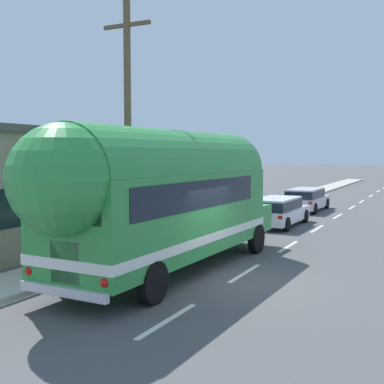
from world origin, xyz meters
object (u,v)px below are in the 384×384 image
painted_bus (163,194)px  car_second (306,198)px  utility_pole (128,125)px  car_lead (278,210)px

painted_bus → car_second: 17.70m
utility_pole → car_lead: size_ratio=1.81×
painted_bus → car_lead: bearing=89.6°
car_lead → car_second: (-0.29, 6.86, 0.00)m
utility_pole → painted_bus: utility_pole is taller
utility_pole → car_second: utility_pole is taller
utility_pole → car_second: 16.15m
utility_pole → car_lead: utility_pole is taller
utility_pole → car_lead: bearing=73.2°
painted_bus → car_lead: painted_bus is taller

